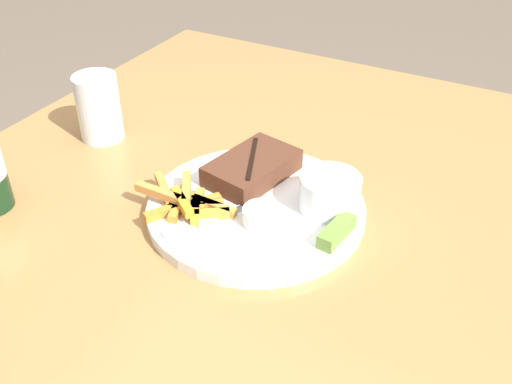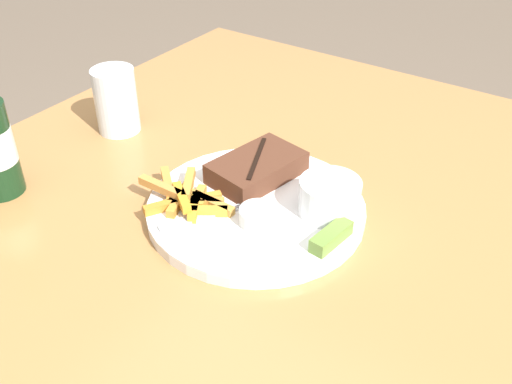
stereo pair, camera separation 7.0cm
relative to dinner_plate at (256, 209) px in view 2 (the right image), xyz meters
name	(u,v)px [view 2 (the right image)]	position (x,y,z in m)	size (l,w,h in m)	color
dining_table	(256,258)	(0.00, 0.00, -0.09)	(1.16, 1.02, 0.73)	#A87542
dinner_plate	(256,209)	(0.00, 0.00, 0.00)	(0.31, 0.31, 0.02)	white
steak_portion	(257,168)	(0.06, 0.04, 0.03)	(0.15, 0.11, 0.03)	#512D1E
fries_pile	(187,198)	(-0.05, 0.08, 0.02)	(0.11, 0.15, 0.02)	orange
coleslaw_cup	(330,195)	(0.04, -0.09, 0.04)	(0.08, 0.08, 0.05)	white
dipping_sauce_cup	(258,215)	(-0.03, -0.03, 0.02)	(0.05, 0.05, 0.02)	silver
pickle_spear	(331,237)	(-0.02, -0.13, 0.02)	(0.07, 0.03, 0.02)	olive
fork_utensil	(202,217)	(-0.07, 0.04, 0.01)	(0.12, 0.08, 0.00)	#B7B7BC
drinking_glass	(116,101)	(0.07, 0.34, 0.05)	(0.07, 0.07, 0.11)	silver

